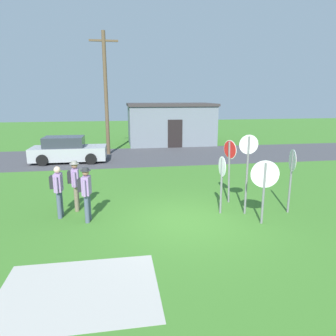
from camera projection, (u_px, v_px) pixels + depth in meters
ground_plane at (183, 222)px, 9.67m from camera, size 80.00×80.00×0.00m
street_asphalt at (149, 156)px, 20.10m from camera, size 60.00×6.40×0.01m
concrete_path at (79, 291)px, 6.23m from camera, size 3.20×2.40×0.01m
building_background at (171, 124)px, 24.96m from camera, size 6.90×4.25×3.25m
utility_pole at (106, 92)px, 19.88m from camera, size 1.80×0.24×7.78m
parked_car_on_street at (68, 150)px, 18.21m from camera, size 4.33×2.07×1.51m
stop_sign_tallest at (229, 161)px, 11.06m from camera, size 0.26×0.65×2.32m
stop_sign_leaning_right at (248, 163)px, 9.93m from camera, size 0.63×0.08×2.65m
stop_sign_rear_left at (264, 181)px, 9.23m from camera, size 0.81×0.26×1.99m
stop_sign_far_back at (292, 170)px, 10.11m from camera, size 0.19×0.71×2.16m
stop_sign_low_front at (222, 176)px, 10.07m from camera, size 0.07×0.66×1.94m
person_in_blue at (86, 190)px, 9.47m from camera, size 0.42×0.56×1.74m
person_holding_notes at (75, 182)px, 10.41m from camera, size 0.40×0.57×1.74m
person_with_sunhat at (58, 188)px, 9.81m from camera, size 0.37×0.57×1.69m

